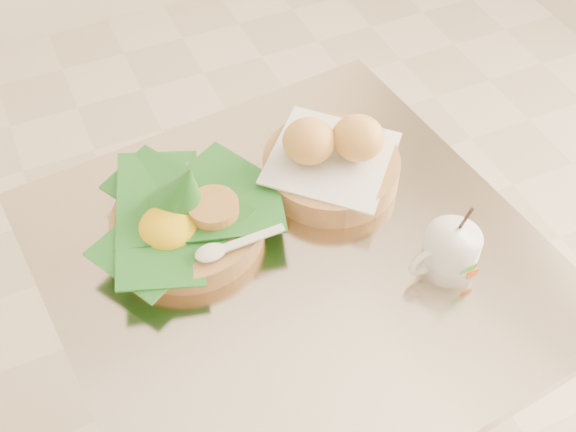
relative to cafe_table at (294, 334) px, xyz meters
name	(u,v)px	position (x,y,z in m)	size (l,w,h in m)	color
cafe_table	(294,334)	(0.00, 0.00, 0.00)	(0.77, 0.77, 0.75)	gray
rice_basket	(186,217)	(-0.13, 0.11, 0.26)	(0.29, 0.29, 0.15)	#B3824D
bread_basket	(332,159)	(0.12, 0.13, 0.26)	(0.27, 0.27, 0.11)	#B3824D
coffee_mug	(449,251)	(0.20, -0.11, 0.26)	(0.11, 0.08, 0.14)	white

